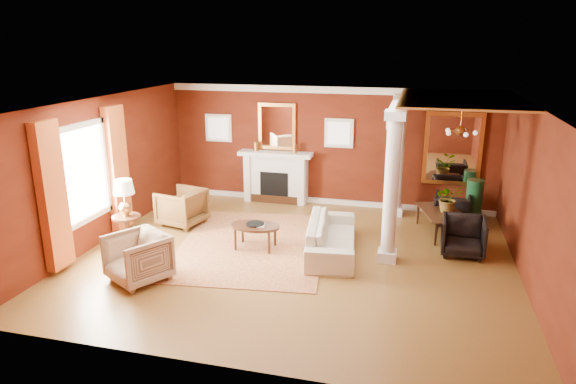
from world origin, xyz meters
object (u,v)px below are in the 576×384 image
(sofa, at_px, (332,231))
(armchair_stripe, at_px, (138,256))
(armchair_leopard, at_px, (182,205))
(side_table, at_px, (125,203))
(coffee_table, at_px, (255,227))
(dining_table, at_px, (443,216))

(sofa, xyz_separation_m, armchair_stripe, (-2.99, -2.02, 0.02))
(armchair_leopard, height_order, side_table, side_table)
(coffee_table, bearing_deg, armchair_stripe, -129.23)
(armchair_stripe, xyz_separation_m, coffee_table, (1.50, 1.83, -0.01))
(armchair_stripe, bearing_deg, sofa, 64.82)
(sofa, relative_size, side_table, 1.64)
(armchair_stripe, relative_size, dining_table, 0.65)
(coffee_table, height_order, dining_table, dining_table)
(sofa, bearing_deg, side_table, 93.16)
(sofa, relative_size, armchair_leopard, 2.51)
(armchair_stripe, bearing_deg, coffee_table, 81.59)
(armchair_leopard, xyz_separation_m, coffee_table, (2.00, -0.90, -0.00))
(sofa, distance_m, armchair_leopard, 3.56)
(armchair_stripe, xyz_separation_m, dining_table, (5.09, 3.58, -0.07))
(armchair_leopard, bearing_deg, coffee_table, 78.41)
(armchair_leopard, relative_size, side_table, 0.65)
(armchair_leopard, relative_size, armchair_stripe, 0.98)
(armchair_stripe, height_order, coffee_table, armchair_stripe)
(armchair_stripe, bearing_deg, armchair_leopard, 131.20)
(coffee_table, bearing_deg, armchair_leopard, 155.78)
(side_table, bearing_deg, armchair_stripe, -52.92)
(coffee_table, height_order, side_table, side_table)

